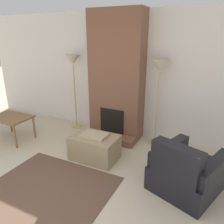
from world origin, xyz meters
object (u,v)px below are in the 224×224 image
ottoman (95,147)px  side_table (11,119)px  floor_lamp_right (160,71)px  floor_lamp_left (73,65)px  armchair (186,174)px

ottoman → side_table: 1.96m
ottoman → floor_lamp_right: floor_lamp_right is taller
ottoman → floor_lamp_right: (0.81, 1.07, 1.25)m
ottoman → floor_lamp_right: bearing=52.8°
floor_lamp_left → ottoman: bearing=-43.1°
ottoman → floor_lamp_right: size_ratio=0.48×
side_table → armchair: bearing=-0.7°
floor_lamp_left → floor_lamp_right: 1.95m
ottoman → side_table: bearing=-177.0°
ottoman → floor_lamp_left: floor_lamp_left is taller
floor_lamp_right → ottoman: bearing=-127.2°
side_table → ottoman: bearing=3.0°
ottoman → floor_lamp_left: bearing=136.9°
side_table → floor_lamp_left: (0.81, 1.17, 1.04)m
armchair → side_table: (-3.54, 0.05, 0.20)m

